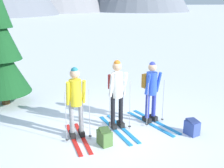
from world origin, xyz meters
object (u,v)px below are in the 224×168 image
Objects in this scene: skier_in_white at (117,91)px; backpack_on_snow_front at (192,127)px; skier_in_yellow at (76,100)px; skier_in_blue at (151,89)px; backpack_on_snow_beside at (105,137)px.

backpack_on_snow_front is (1.64, -0.82, -0.80)m from skier_in_white.
skier_in_yellow reaches higher than skier_in_blue.
skier_in_blue reaches higher than backpack_on_snow_front.
backpack_on_snow_front and backpack_on_snow_beside have the same top height.
skier_in_yellow is 2.84m from backpack_on_snow_front.
backpack_on_snow_beside is (0.54, -0.52, -0.74)m from skier_in_yellow.
skier_in_white is 4.61× the size of backpack_on_snow_front.
backpack_on_snow_front is at bearing -1.57° from backpack_on_snow_beside.
skier_in_blue is at bearing 7.88° from skier_in_white.
skier_in_white is at bearing 13.23° from skier_in_yellow.
backpack_on_snow_beside is (-1.45, -0.89, -0.72)m from skier_in_blue.
backpack_on_snow_beside is (-2.13, 0.06, 0.00)m from backpack_on_snow_front.
skier_in_white is (1.03, 0.24, 0.06)m from skier_in_yellow.
backpack_on_snow_beside is at bearing -43.54° from skier_in_yellow.
backpack_on_snow_front is at bearing -12.12° from skier_in_yellow.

